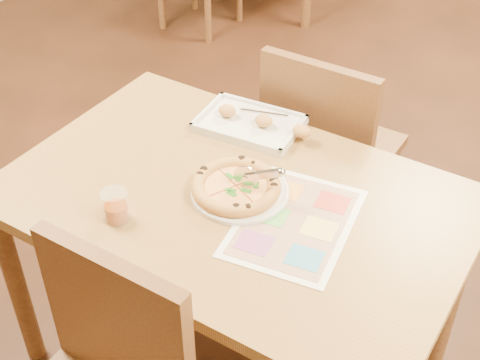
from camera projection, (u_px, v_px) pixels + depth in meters
The scene contains 8 objects.
dining_table at pixel (234, 218), 1.93m from camera, with size 1.30×0.85×0.72m.
chair_far at pixel (325, 137), 2.38m from camera, with size 0.42×0.42×0.47m.
plate at pixel (240, 192), 1.88m from camera, with size 0.28×0.28×0.01m, color silver.
pizza at pixel (236, 187), 1.87m from camera, with size 0.25×0.25×0.04m.
pizza_cutter at pixel (258, 175), 1.82m from camera, with size 0.14×0.05×0.08m.
appetizer_tray at pixel (252, 124), 2.14m from camera, with size 0.38×0.25×0.06m.
glass_tumbler at pixel (116, 208), 1.78m from camera, with size 0.07×0.07×0.09m.
menu at pixel (295, 222), 1.79m from camera, with size 0.29×0.41×0.01m, color white.
Camera 1 is at (0.78, -1.22, 1.92)m, focal length 50.00 mm.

